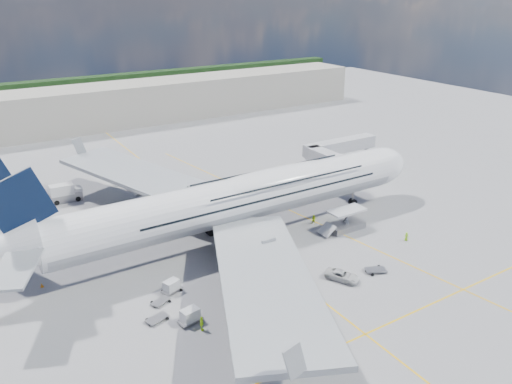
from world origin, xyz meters
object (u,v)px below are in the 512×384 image
dolly_row_a (157,318)px  cone_wing_right_inner (223,269)px  dolly_nose_far (376,270)px  cone_wing_left_inner (176,198)px  service_van (342,276)px  dolly_back (161,301)px  crew_loader (314,220)px  cone_tail (42,285)px  dolly_row_c (190,316)px  cargo_loader (345,223)px  dolly_nose_near (251,253)px  cone_wing_left_outer (78,214)px  cone_nose (369,187)px  crew_tug (256,309)px  catering_truck_inner (136,216)px  catering_truck_outer (66,193)px  jet_bridge (337,152)px  crew_van (406,237)px  crew_nose (312,198)px  cone_wing_right_outer (280,313)px  airliner (241,199)px  dolly_row_b (172,286)px  crew_wing (202,324)px  baggage_tug (260,271)px

dolly_row_a → cone_wing_right_inner: 14.26m
dolly_nose_far → cone_wing_left_inner: bearing=134.5°
service_van → cone_wing_right_inner: 17.28m
dolly_back → cone_wing_right_inner: size_ratio=5.79×
crew_loader → cone_tail: size_ratio=2.95×
crew_loader → dolly_row_c: bearing=-91.9°
dolly_nose_far → cargo_loader: bearing=92.8°
dolly_nose_near → cone_wing_left_outer: cone_wing_left_outer is taller
cone_nose → crew_tug: bearing=-150.1°
catering_truck_inner → catering_truck_outer: catering_truck_inner is taller
dolly_row_c → cone_tail: 23.06m
cone_tail → catering_truck_inner: bearing=33.0°
jet_bridge → catering_truck_inner: size_ratio=2.63×
dolly_nose_far → crew_van: 12.18m
crew_nose → crew_tug: (-28.52, -25.28, 0.10)m
cone_wing_left_outer → cone_wing_right_outer: cone_wing_right_outer is taller
catering_truck_inner → cone_nose: catering_truck_inner is taller
catering_truck_outer → cone_wing_right_inner: (13.74, -38.90, -1.42)m
crew_tug → cone_nose: crew_tug is taller
dolly_row_a → cone_wing_right_outer: size_ratio=4.98×
dolly_nose_near → cone_wing_right_outer: bearing=-116.4°
airliner → dolly_row_b: airliner is taller
dolly_nose_far → jet_bridge: bearing=85.0°
crew_nose → cargo_loader: bearing=-117.0°
catering_truck_outer → crew_van: bearing=-44.6°
jet_bridge → cone_wing_right_inner: size_ratio=37.20×
cargo_loader → dolly_row_a: bearing=-169.0°
crew_wing → dolly_row_a: bearing=74.1°
dolly_nose_far → cone_wing_right_outer: (-17.79, -1.25, -0.04)m
service_van → dolly_nose_near: bearing=92.4°
jet_bridge → cargo_loader: 22.93m
crew_van → crew_nose: bearing=-24.7°
catering_truck_inner → crew_loader: size_ratio=4.07×
crew_loader → cone_nose: size_ratio=3.11×
cone_wing_right_outer → crew_tug: bearing=150.1°
cargo_loader → crew_van: (5.75, -8.56, -0.50)m
crew_tug → crew_van: bearing=-14.3°
baggage_tug → crew_loader: 19.61m
service_van → airliner: bearing=78.3°
dolly_nose_near → cone_nose: (35.70, 11.26, -0.07)m
dolly_row_a → dolly_row_c: 4.27m
service_van → cone_nose: bearing=13.0°
dolly_row_b → dolly_nose_far: size_ratio=0.91×
dolly_nose_far → crew_tug: 20.45m
dolly_back → dolly_nose_far: 31.11m
dolly_row_c → crew_loader: (30.36, 14.13, -0.14)m
crew_van → crew_loader: bearing=1.6°
catering_truck_inner → catering_truck_outer: 19.68m
dolly_back → catering_truck_inner: catering_truck_inner is taller
jet_bridge → service_van: jet_bridge is taller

